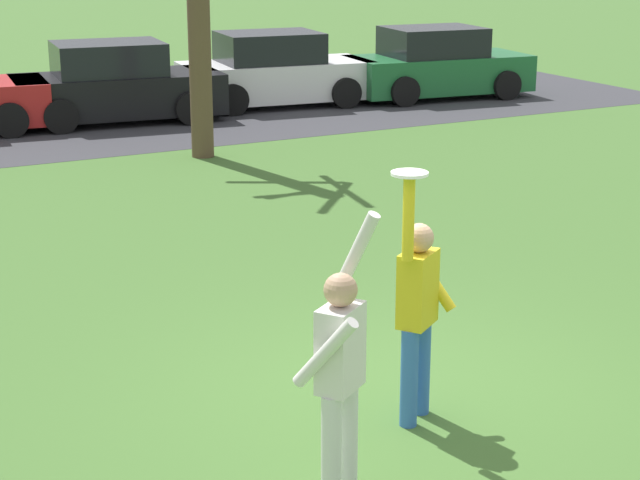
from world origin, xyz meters
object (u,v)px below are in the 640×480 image
(parked_car_white, at_px, (274,72))
(frisbee_disc, at_px, (410,173))
(parked_car_black, at_px, (115,85))
(person_catcher, at_px, (417,305))
(person_defender, at_px, (340,367))
(parked_car_green, at_px, (437,65))

(parked_car_white, bearing_deg, frisbee_disc, -105.22)
(frisbee_disc, height_order, parked_car_black, frisbee_disc)
(person_catcher, distance_m, frisbee_disc, 1.13)
(person_catcher, distance_m, parked_car_white, 15.47)
(parked_car_black, bearing_deg, person_defender, -95.15)
(frisbee_disc, relative_size, parked_car_black, 0.07)
(person_catcher, distance_m, person_defender, 1.36)
(person_catcher, bearing_deg, person_defender, -0.00)
(person_catcher, xyz_separation_m, parked_car_white, (5.53, 14.45, -0.25))
(person_defender, xyz_separation_m, parked_car_black, (2.99, 14.93, -0.25))
(parked_car_black, bearing_deg, parked_car_green, 3.25)
(frisbee_disc, distance_m, parked_car_black, 14.48)
(person_defender, relative_size, frisbee_disc, 7.28)
(frisbee_disc, bearing_deg, parked_car_black, 81.80)
(person_catcher, relative_size, person_defender, 1.02)
(frisbee_disc, relative_size, parked_car_green, 0.07)
(person_catcher, xyz_separation_m, parked_car_black, (1.87, 14.14, -0.25))
(person_defender, height_order, frisbee_disc, frisbee_disc)
(person_catcher, bearing_deg, parked_car_green, -159.04)
(parked_car_white, bearing_deg, parked_car_black, -169.00)
(parked_car_black, relative_size, parked_car_green, 1.00)
(frisbee_disc, xyz_separation_m, parked_car_black, (2.06, 14.27, -1.37))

